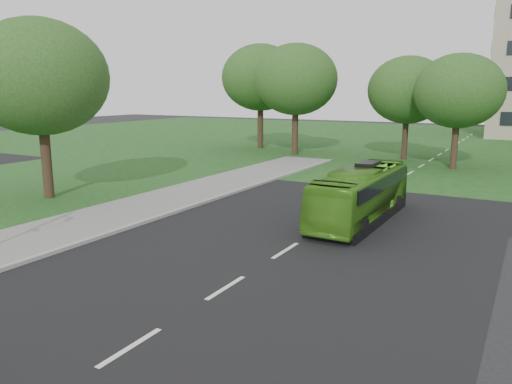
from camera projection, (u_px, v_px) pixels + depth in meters
ground at (259, 268)px, 16.44m from camera, size 160.00×160.00×0.00m
street_surfaces at (407, 171)px, 36.05m from camera, size 120.00×120.00×0.15m
tree_park_a at (296, 80)px, 44.22m from camera, size 7.41×7.41×9.85m
tree_park_b at (408, 90)px, 41.12m from camera, size 6.52×6.52×8.55m
tree_park_c at (459, 91)px, 35.99m from camera, size 6.32×6.32×8.39m
tree_park_f at (260, 78)px, 49.36m from camera, size 7.69×7.69×10.27m
tree_side_near at (39, 77)px, 25.92m from camera, size 7.11×7.11×9.44m
bus at (361, 194)px, 22.21m from camera, size 2.10×8.58×2.38m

